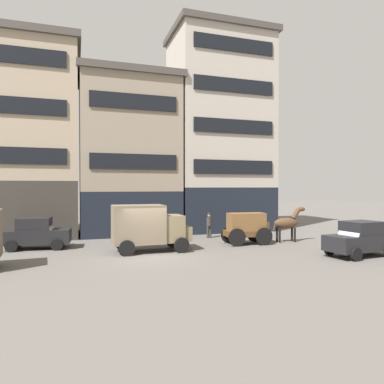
{
  "coord_description": "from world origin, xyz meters",
  "views": [
    {
      "loc": [
        -3.57,
        -18.3,
        3.61
      ],
      "look_at": [
        3.07,
        2.01,
        3.32
      ],
      "focal_mm": 33.19,
      "sensor_mm": 36.0,
      "label": 1
    }
  ],
  "objects_px": {
    "sedan_dark": "(360,239)",
    "sedan_light": "(37,233)",
    "delivery_truck_far": "(149,226)",
    "cargo_wagon": "(247,226)",
    "pedestrian_officer": "(209,224)",
    "draft_horse": "(287,223)"
  },
  "relations": [
    {
      "from": "sedan_dark",
      "to": "sedan_light",
      "type": "xyz_separation_m",
      "value": [
        -16.31,
        7.66,
        0.0
      ]
    },
    {
      "from": "sedan_light",
      "to": "pedestrian_officer",
      "type": "distance_m",
      "value": 11.26
    },
    {
      "from": "draft_horse",
      "to": "sedan_dark",
      "type": "height_order",
      "value": "draft_horse"
    },
    {
      "from": "delivery_truck_far",
      "to": "sedan_dark",
      "type": "bearing_deg",
      "value": -24.93
    },
    {
      "from": "cargo_wagon",
      "to": "sedan_light",
      "type": "bearing_deg",
      "value": 169.74
    },
    {
      "from": "delivery_truck_far",
      "to": "sedan_light",
      "type": "height_order",
      "value": "delivery_truck_far"
    },
    {
      "from": "draft_horse",
      "to": "pedestrian_officer",
      "type": "bearing_deg",
      "value": 141.86
    },
    {
      "from": "draft_horse",
      "to": "sedan_dark",
      "type": "distance_m",
      "value": 5.47
    },
    {
      "from": "draft_horse",
      "to": "sedan_light",
      "type": "distance_m",
      "value": 15.63
    },
    {
      "from": "cargo_wagon",
      "to": "draft_horse",
      "type": "bearing_deg",
      "value": -0.06
    },
    {
      "from": "delivery_truck_far",
      "to": "draft_horse",
      "type": "bearing_deg",
      "value": 3.81
    },
    {
      "from": "pedestrian_officer",
      "to": "draft_horse",
      "type": "bearing_deg",
      "value": -38.14
    },
    {
      "from": "delivery_truck_far",
      "to": "pedestrian_officer",
      "type": "relative_size",
      "value": 2.43
    },
    {
      "from": "cargo_wagon",
      "to": "draft_horse",
      "type": "xyz_separation_m",
      "value": [
        2.95,
        -0.0,
        0.12
      ]
    },
    {
      "from": "cargo_wagon",
      "to": "delivery_truck_far",
      "type": "relative_size",
      "value": 0.69
    },
    {
      "from": "sedan_light",
      "to": "delivery_truck_far",
      "type": "bearing_deg",
      "value": -25.5
    },
    {
      "from": "delivery_truck_far",
      "to": "sedan_dark",
      "type": "height_order",
      "value": "delivery_truck_far"
    },
    {
      "from": "sedan_dark",
      "to": "sedan_light",
      "type": "height_order",
      "value": "same"
    },
    {
      "from": "sedan_dark",
      "to": "sedan_light",
      "type": "relative_size",
      "value": 1.01
    },
    {
      "from": "sedan_dark",
      "to": "pedestrian_officer",
      "type": "relative_size",
      "value": 2.15
    },
    {
      "from": "delivery_truck_far",
      "to": "sedan_light",
      "type": "relative_size",
      "value": 1.14
    },
    {
      "from": "cargo_wagon",
      "to": "pedestrian_officer",
      "type": "distance_m",
      "value": 3.58
    }
  ]
}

